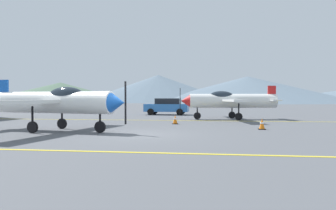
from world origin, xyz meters
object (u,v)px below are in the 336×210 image
at_px(airplane_mid, 229,100).
at_px(car_sedan, 167,106).
at_px(traffic_cone_side, 262,124).
at_px(airplane_near, 56,102).
at_px(traffic_cone_front, 175,120).

height_order(airplane_mid, car_sedan, airplane_mid).
bearing_deg(car_sedan, airplane_mid, -46.29).
relative_size(airplane_mid, car_sedan, 2.00).
bearing_deg(traffic_cone_side, airplane_near, -168.30).
relative_size(car_sedan, traffic_cone_side, 7.38).
xyz_separation_m(airplane_mid, traffic_cone_front, (-3.67, -4.97, -1.18)).
bearing_deg(airplane_near, car_sedan, 77.78).
xyz_separation_m(airplane_near, traffic_cone_front, (5.41, 4.95, -1.18)).
distance_m(airplane_near, car_sedan, 16.20).
xyz_separation_m(airplane_near, airplane_mid, (9.07, 9.92, 0.00)).
bearing_deg(airplane_near, traffic_cone_front, 42.47).
bearing_deg(car_sedan, traffic_cone_front, -79.69).
bearing_deg(airplane_mid, car_sedan, 133.71).
height_order(airplane_mid, traffic_cone_side, airplane_mid).
height_order(car_sedan, traffic_cone_side, car_sedan).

